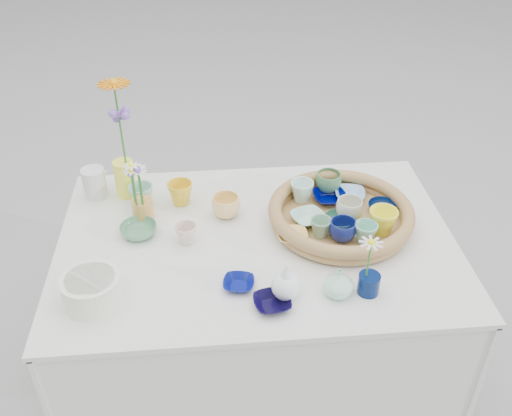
{
  "coord_description": "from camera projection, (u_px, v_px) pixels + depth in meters",
  "views": [
    {
      "loc": [
        -0.13,
        -1.42,
        1.9
      ],
      "look_at": [
        0.0,
        0.02,
        0.87
      ],
      "focal_mm": 40.0,
      "sensor_mm": 36.0,
      "label": 1
    }
  ],
  "objects": [
    {
      "name": "loose_ceramic_5",
      "position": [
        141.0,
        196.0,
        1.95
      ],
      "size": [
        0.1,
        0.1,
        0.08
      ],
      "primitive_type": "imported",
      "rotation": [
        0.0,
        0.0,
        -0.16
      ],
      "color": "#93C4B2",
      "rests_on": "display_table"
    },
    {
      "name": "tall_vase_yellow",
      "position": [
        125.0,
        179.0,
        1.99
      ],
      "size": [
        0.08,
        0.08,
        0.13
      ],
      "primitive_type": "cylinder",
      "rotation": [
        0.0,
        0.0,
        -0.08
      ],
      "color": "#FAFF45",
      "rests_on": "display_table"
    },
    {
      "name": "tray_ceramic_5",
      "position": [
        308.0,
        218.0,
        1.86
      ],
      "size": [
        0.14,
        0.14,
        0.03
      ],
      "primitive_type": "imported",
      "rotation": [
        0.0,
        0.0,
        0.34
      ],
      "color": "#A0D6C4",
      "rests_on": "wicker_tray"
    },
    {
      "name": "daisy_cup",
      "position": [
        143.0,
        210.0,
        1.88
      ],
      "size": [
        0.08,
        0.08,
        0.08
      ],
      "primitive_type": "cylinder",
      "rotation": [
        0.0,
        0.0,
        0.22
      ],
      "color": "gold",
      "rests_on": "display_table"
    },
    {
      "name": "hydrangea",
      "position": [
        123.0,
        139.0,
        1.9
      ],
      "size": [
        0.09,
        0.09,
        0.24
      ],
      "primitive_type": null,
      "rotation": [
        0.0,
        0.0,
        0.35
      ],
      "color": "#865FC7",
      "rests_on": "tall_vase_yellow"
    },
    {
      "name": "loose_ceramic_6",
      "position": [
        272.0,
        303.0,
        1.57
      ],
      "size": [
        0.12,
        0.12,
        0.03
      ],
      "primitive_type": "imported",
      "rotation": [
        0.0,
        0.0,
        0.15
      ],
      "color": "black",
      "rests_on": "display_table"
    },
    {
      "name": "loose_ceramic_2",
      "position": [
        139.0,
        230.0,
        1.82
      ],
      "size": [
        0.14,
        0.14,
        0.04
      ],
      "primitive_type": "imported",
      "rotation": [
        0.0,
        0.0,
        0.27
      ],
      "color": "#559267",
      "rests_on": "display_table"
    },
    {
      "name": "loose_ceramic_4",
      "position": [
        239.0,
        284.0,
        1.63
      ],
      "size": [
        0.1,
        0.1,
        0.02
      ],
      "primitive_type": "imported",
      "rotation": [
        0.0,
        0.0,
        -0.18
      ],
      "color": "navy",
      "rests_on": "display_table"
    },
    {
      "name": "tray_ceramic_2",
      "position": [
        383.0,
        222.0,
        1.79
      ],
      "size": [
        0.09,
        0.09,
        0.08
      ],
      "primitive_type": "imported",
      "rotation": [
        0.0,
        0.0,
        -0.03
      ],
      "color": "#FEF836",
      "rests_on": "wicker_tray"
    },
    {
      "name": "tray_ceramic_0",
      "position": [
        330.0,
        197.0,
        1.95
      ],
      "size": [
        0.12,
        0.12,
        0.03
      ],
      "primitive_type": "imported",
      "rotation": [
        0.0,
        0.0,
        0.1
      ],
      "color": "#000451",
      "rests_on": "wicker_tray"
    },
    {
      "name": "tray_ceramic_4",
      "position": [
        321.0,
        228.0,
        1.78
      ],
      "size": [
        0.08,
        0.08,
        0.06
      ],
      "primitive_type": "imported",
      "rotation": [
        0.0,
        0.0,
        0.2
      ],
      "color": "#7DAF8E",
      "rests_on": "wicker_tray"
    },
    {
      "name": "tray_ceramic_10",
      "position": [
        293.0,
        236.0,
        1.78
      ],
      "size": [
        0.1,
        0.1,
        0.02
      ],
      "primitive_type": "imported",
      "rotation": [
        0.0,
        0.0,
        -0.07
      ],
      "color": "#FFCF69",
      "rests_on": "wicker_tray"
    },
    {
      "name": "loose_ceramic_0",
      "position": [
        180.0,
        193.0,
        1.96
      ],
      "size": [
        0.1,
        0.1,
        0.08
      ],
      "primitive_type": "imported",
      "rotation": [
        0.0,
        0.0,
        -0.23
      ],
      "color": "yellow",
      "rests_on": "display_table"
    },
    {
      "name": "tray_ceramic_11",
      "position": [
        366.0,
        233.0,
        1.76
      ],
      "size": [
        0.07,
        0.07,
        0.07
      ],
      "primitive_type": "imported",
      "rotation": [
        0.0,
        0.0,
        0.01
      ],
      "color": "#80CFB1",
      "rests_on": "wicker_tray"
    },
    {
      "name": "tray_ceramic_6",
      "position": [
        302.0,
        191.0,
        1.94
      ],
      "size": [
        0.1,
        0.1,
        0.07
      ],
      "primitive_type": "imported",
      "rotation": [
        0.0,
        0.0,
        -0.25
      ],
      "color": "silver",
      "rests_on": "wicker_tray"
    },
    {
      "name": "display_table",
      "position": [
        256.0,
        390.0,
        2.26
      ],
      "size": [
        1.26,
        0.86,
        0.77
      ],
      "primitive_type": null,
      "color": "silver",
      "rests_on": "ground"
    },
    {
      "name": "tray_ceramic_9",
      "position": [
        343.0,
        230.0,
        1.77
      ],
      "size": [
        0.09,
        0.09,
        0.07
      ],
      "primitive_type": "imported",
      "rotation": [
        0.0,
        0.0,
        0.07
      ],
      "color": "navy",
      "rests_on": "wicker_tray"
    },
    {
      "name": "tray_ceramic_12",
      "position": [
        328.0,
        182.0,
        1.99
      ],
      "size": [
        0.11,
        0.11,
        0.07
      ],
      "primitive_type": "imported",
      "rotation": [
        0.0,
        0.0,
        0.21
      ],
      "color": "#498452",
      "rests_on": "wicker_tray"
    },
    {
      "name": "gerbera",
      "position": [
        120.0,
        125.0,
        1.86
      ],
      "size": [
        0.15,
        0.15,
        0.31
      ],
      "primitive_type": null,
      "rotation": [
        0.0,
        0.0,
        -0.32
      ],
      "color": "orange",
      "rests_on": "tall_vase_yellow"
    },
    {
      "name": "tray_ceramic_3",
      "position": [
        340.0,
        221.0,
        1.84
      ],
      "size": [
        0.12,
        0.12,
        0.03
      ],
      "primitive_type": "imported",
      "rotation": [
        0.0,
        0.0,
        -0.24
      ],
      "color": "#367158",
      "rests_on": "wicker_tray"
    },
    {
      "name": "bud_vase_seafoam",
      "position": [
        339.0,
        283.0,
        1.59
      ],
      "size": [
        0.11,
        0.11,
        0.09
      ],
      "primitive_type": "imported",
      "rotation": [
        0.0,
        0.0,
        0.36
      ],
      "color": "#AAEACC",
      "rests_on": "display_table"
    },
    {
      "name": "single_daisy",
      "position": [
        369.0,
        260.0,
        1.55
      ],
      "size": [
        0.08,
        0.08,
        0.14
      ],
      "primitive_type": null,
      "rotation": [
        0.0,
        0.0,
        0.04
      ],
      "color": "silver",
      "rests_on": "bud_vase_cobalt"
    },
    {
      "name": "bud_vase_paleblue",
      "position": [
        286.0,
        280.0,
        1.57
      ],
      "size": [
        0.11,
        0.11,
        0.13
      ],
      "primitive_type": null,
      "rotation": [
        0.0,
        0.0,
        -0.4
      ],
      "color": "white",
      "rests_on": "display_table"
    },
    {
      "name": "daisy_posy",
      "position": [
        136.0,
        183.0,
        1.81
      ],
      "size": [
        0.11,
        0.11,
        0.15
      ],
      "primitive_type": null,
      "rotation": [
        0.0,
        0.0,
        -0.39
      ],
      "color": "white",
      "rests_on": "daisy_cup"
    },
    {
      "name": "loose_ceramic_3",
      "position": [
        186.0,
        234.0,
        1.79
      ],
      "size": [
        0.09,
        0.09,
        0.06
      ],
      "primitive_type": "imported",
      "rotation": [
        0.0,
        0.0,
        -0.29
      ],
      "color": "beige",
      "rests_on": "display_table"
    },
    {
      "name": "bud_vase_cobalt",
      "position": [
        369.0,
        284.0,
        1.6
      ],
      "size": [
        0.08,
        0.08,
        0.06
      ],
      "primitive_type": "cylinder",
      "rotation": [
        0.0,
        0.0,
        0.26
      ],
      "color": "#041646",
      "rests_on": "display_table"
    },
    {
      "name": "ground",
      "position": [
        256.0,
        390.0,
        2.26
      ],
      "size": [
        80.0,
        80.0,
        0.0
      ],
      "primitive_type": "plane",
      "color": "#9C9C9C"
    },
    {
      "name": "loose_ceramic_1",
      "position": [
        226.0,
        206.0,
        1.9
      ],
      "size": [
        0.11,
        0.11,
        0.07
      ],
      "primitive_type": "imported",
      "rotation": [
        0.0,
        0.0,
        -0.16
      ],
      "color": "#FCD278",
      "rests_on": "display_table"
    },
    {
      "name": "tray_ceramic_7",
      "position": [
        349.0,
        210.0,
        1.86
      ],
      "size": [
        0.11,
        0.11,
        0.07
      ],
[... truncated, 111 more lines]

